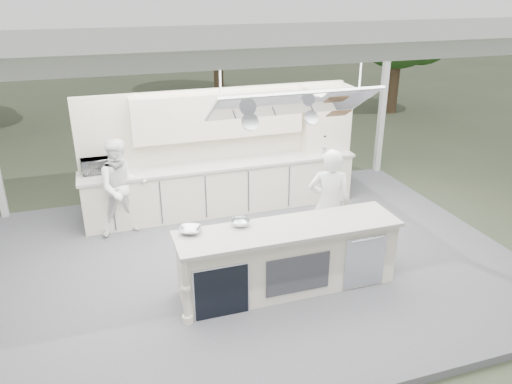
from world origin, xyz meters
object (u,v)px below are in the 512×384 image
object	(u,v)px
back_counter	(223,186)
head_chef	(329,204)
demo_island	(287,258)
sous_chef	(122,188)

from	to	relation	value
back_counter	head_chef	bearing A→B (deg)	-62.38
back_counter	head_chef	world-z (taller)	head_chef
demo_island	back_counter	world-z (taller)	same
demo_island	head_chef	xyz separation A→B (m)	(0.94, 0.67, 0.40)
back_counter	sous_chef	xyz separation A→B (m)	(-1.82, -0.38, 0.36)
demo_island	back_counter	distance (m)	2.82
demo_island	sous_chef	size ratio (longest dim) A/B	1.85
back_counter	head_chef	size ratio (longest dim) A/B	2.90
head_chef	demo_island	bearing A→B (deg)	59.35
back_counter	sous_chef	bearing A→B (deg)	-168.15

